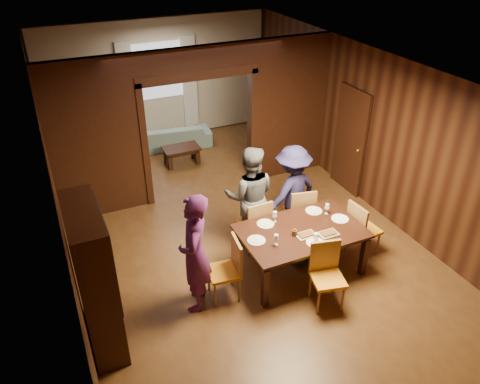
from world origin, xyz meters
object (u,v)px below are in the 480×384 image
person_navy (292,191)px  chair_far_l (254,223)px  dining_table (300,250)px  chair_near (328,277)px  chair_far_r (299,211)px  chair_left (224,270)px  chair_right (364,228)px  sofa (172,136)px  hutch (95,279)px  person_purple (195,254)px  coffee_table (182,155)px  person_grey (250,196)px

person_navy → chair_far_l: person_navy is taller
person_navy → dining_table: bearing=53.0°
chair_far_l → chair_near: bearing=101.0°
chair_far_l → chair_far_r: same height
chair_left → chair_near: size_ratio=1.00×
chair_right → chair_near: (-1.20, -0.77, 0.00)m
sofa → hutch: hutch is taller
sofa → chair_left: bearing=88.6°
person_purple → sofa: bearing=-169.7°
sofa → coffee_table: bearing=92.8°
dining_table → chair_far_l: size_ratio=1.92×
coffee_table → chair_far_r: size_ratio=0.82×
chair_left → chair_far_l: (0.91, 0.87, 0.00)m
person_purple → dining_table: (1.72, 0.05, -0.52)m
person_grey → coffee_table: 3.30m
sofa → chair_near: size_ratio=1.88×
coffee_table → hutch: hutch is taller
chair_right → chair_far_r: bearing=34.4°
chair_far_r → chair_right: bearing=141.5°
person_purple → chair_right: size_ratio=1.86×
sofa → chair_far_l: 4.41m
dining_table → chair_left: size_ratio=1.92×
sofa → chair_left: (-0.86, -5.28, 0.22)m
coffee_table → chair_right: size_ratio=0.82×
chair_left → chair_far_r: same height
chair_left → chair_far_r: size_ratio=1.00×
person_navy → sofa: 4.37m
dining_table → chair_right: size_ratio=1.92×
person_grey → chair_far_l: bearing=108.2°
person_purple → chair_near: (1.69, -0.76, -0.42)m
person_navy → hutch: bearing=2.2°
hutch → chair_far_l: bearing=19.7°
person_grey → chair_far_r: bearing=-170.0°
chair_far_r → hutch: (-3.51, -0.97, 0.52)m
person_grey → person_navy: size_ratio=1.06×
dining_table → hutch: bearing=-177.3°
person_grey → chair_left: person_grey is taller
person_purple → dining_table: 1.80m
dining_table → hutch: hutch is taller
chair_far_r → person_grey: bearing=-0.7°
person_navy → chair_far_l: 0.86m
dining_table → chair_far_l: chair_far_l is taller
dining_table → coffee_table: dining_table is taller
sofa → hutch: (-2.59, -5.35, 0.73)m
chair_far_r → hutch: bearing=27.7°
person_purple → chair_left: (0.41, -0.02, -0.42)m
chair_far_r → dining_table: bearing=73.1°
chair_near → chair_far_l: bearing=116.0°
person_grey → dining_table: (0.38, -1.02, -0.50)m
chair_near → person_purple: bearing=168.6°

